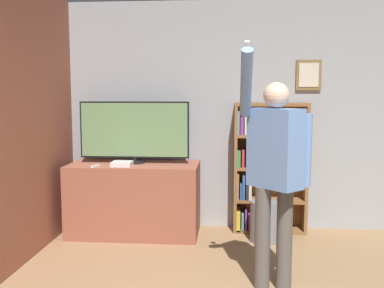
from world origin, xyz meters
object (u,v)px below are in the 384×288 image
object	(u,v)px
bookshelf	(263,168)
game_console	(122,164)
waste_bin	(264,221)
television	(134,131)
person	(275,165)

from	to	relation	value
bookshelf	game_console	bearing A→B (deg)	-165.40
game_console	waste_bin	xyz separation A→B (m)	(1.57, 0.02, -0.62)
waste_bin	bookshelf	bearing A→B (deg)	89.02
television	person	distance (m)	2.01
television	waste_bin	distance (m)	1.77
game_console	television	bearing A→B (deg)	65.86
game_console	waste_bin	bearing A→B (deg)	0.90
game_console	bookshelf	bearing A→B (deg)	14.60
game_console	person	xyz separation A→B (m)	(1.55, -1.17, 0.19)
game_console	waste_bin	size ratio (longest dim) A/B	0.49
television	person	xyz separation A→B (m)	(1.45, -1.39, -0.15)
person	game_console	bearing A→B (deg)	-170.54
television	game_console	xyz separation A→B (m)	(-0.10, -0.22, -0.34)
television	game_console	bearing A→B (deg)	-114.14
television	bookshelf	distance (m)	1.56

